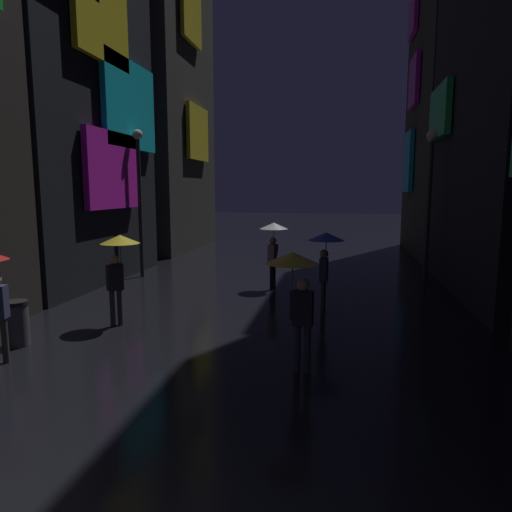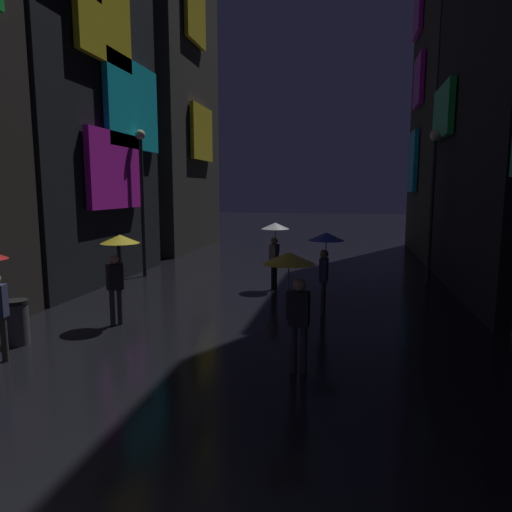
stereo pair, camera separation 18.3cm
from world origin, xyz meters
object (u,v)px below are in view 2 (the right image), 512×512
Objects in this scene: pedestrian_near_crossing_yellow at (118,254)px; pedestrian_midstreet_left_clear at (275,237)px; pedestrian_foreground_left_yellow at (292,279)px; pedestrian_far_right_blue at (325,250)px; trash_bin at (17,322)px; streetlamp_left_far at (142,185)px; streetlamp_right_far at (432,188)px.

pedestrian_near_crossing_yellow is 5.44m from pedestrian_midstreet_left_clear.
pedestrian_near_crossing_yellow and pedestrian_foreground_left_yellow have the same top height.
pedestrian_far_right_blue reaches higher than trash_bin.
streetlamp_left_far reaches higher than trash_bin.
pedestrian_near_crossing_yellow is at bearing -140.30° from streetlamp_right_far.
pedestrian_midstreet_left_clear and pedestrian_foreground_left_yellow have the same top height.
streetlamp_right_far is at bearing 5.00° from streetlamp_left_far.
trash_bin is at bearing 176.41° from pedestrian_foreground_left_yellow.
pedestrian_midstreet_left_clear is 2.28× the size of trash_bin.
pedestrian_midstreet_left_clear is at bearing 101.58° from pedestrian_foreground_left_yellow.
pedestrian_far_right_blue is 6.12m from streetlamp_right_far.
pedestrian_midstreet_left_clear is at bearing -12.88° from streetlamp_left_far.
streetlamp_right_far is (3.62, 8.70, 1.55)m from pedestrian_foreground_left_yellow.
pedestrian_near_crossing_yellow is 0.40× the size of streetlamp_left_far.
pedestrian_midstreet_left_clear is 0.40× the size of streetlamp_left_far.
pedestrian_near_crossing_yellow is 4.81m from pedestrian_foreground_left_yellow.
streetlamp_right_far is at bearing 67.42° from pedestrian_foreground_left_yellow.
pedestrian_far_right_blue is at bearing -123.34° from streetlamp_right_far.
streetlamp_right_far reaches higher than pedestrian_near_crossing_yellow.
streetlamp_right_far is at bearing 22.08° from pedestrian_midstreet_left_clear.
pedestrian_near_crossing_yellow is at bearing -160.67° from pedestrian_far_right_blue.
streetlamp_left_far is 5.64× the size of trash_bin.
trash_bin is at bearing -138.11° from streetlamp_right_far.
streetlamp_left_far is (-2.06, 5.71, 1.63)m from pedestrian_near_crossing_yellow.
pedestrian_far_right_blue is (0.36, 3.75, 0.00)m from pedestrian_foreground_left_yellow.
pedestrian_near_crossing_yellow is at bearing 153.95° from pedestrian_foreground_left_yellow.
streetlamp_right_far is at bearing 41.89° from trash_bin.
streetlamp_right_far is at bearing 39.70° from pedestrian_near_crossing_yellow.
streetlamp_right_far is 5.48× the size of trash_bin.
trash_bin is (-9.30, -8.34, -2.75)m from streetlamp_right_far.
pedestrian_near_crossing_yellow is at bearing -122.88° from pedestrian_midstreet_left_clear.
pedestrian_near_crossing_yellow is 1.00× the size of pedestrian_foreground_left_yellow.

